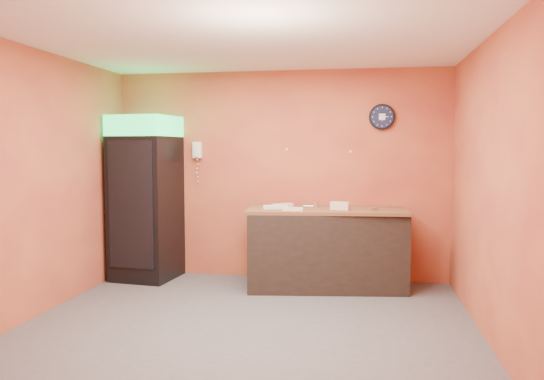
# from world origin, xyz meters

# --- Properties ---
(floor) EXTENTS (4.50, 4.50, 0.00)m
(floor) POSITION_xyz_m (0.00, 0.00, 0.00)
(floor) COLOR #47474C
(floor) RESTS_ON ground
(back_wall) EXTENTS (4.50, 0.02, 2.80)m
(back_wall) POSITION_xyz_m (0.00, 2.00, 1.40)
(back_wall) COLOR #C66A38
(back_wall) RESTS_ON floor
(left_wall) EXTENTS (0.02, 4.00, 2.80)m
(left_wall) POSITION_xyz_m (-2.25, 0.00, 1.40)
(left_wall) COLOR #C66A38
(left_wall) RESTS_ON floor
(right_wall) EXTENTS (0.02, 4.00, 2.80)m
(right_wall) POSITION_xyz_m (2.25, 0.00, 1.40)
(right_wall) COLOR #C66A38
(right_wall) RESTS_ON floor
(ceiling) EXTENTS (4.50, 4.00, 0.02)m
(ceiling) POSITION_xyz_m (0.00, 0.00, 2.80)
(ceiling) COLOR white
(ceiling) RESTS_ON back_wall
(beverage_cooler) EXTENTS (0.85, 0.86, 2.19)m
(beverage_cooler) POSITION_xyz_m (-1.76, 1.60, 1.07)
(beverage_cooler) COLOR black
(beverage_cooler) RESTS_ON floor
(prep_counter) EXTENTS (2.03, 1.11, 0.97)m
(prep_counter) POSITION_xyz_m (0.67, 1.57, 0.48)
(prep_counter) COLOR black
(prep_counter) RESTS_ON floor
(wall_clock) EXTENTS (0.33, 0.06, 0.33)m
(wall_clock) POSITION_xyz_m (1.35, 1.97, 2.17)
(wall_clock) COLOR black
(wall_clock) RESTS_ON back_wall
(wall_phone) EXTENTS (0.12, 0.11, 0.22)m
(wall_phone) POSITION_xyz_m (-1.13, 1.95, 1.74)
(wall_phone) COLOR white
(wall_phone) RESTS_ON back_wall
(butcher_paper) EXTENTS (2.04, 1.03, 0.04)m
(butcher_paper) POSITION_xyz_m (0.67, 1.57, 0.99)
(butcher_paper) COLOR brown
(butcher_paper) RESTS_ON prep_counter
(sub_roll_stack) EXTENTS (0.24, 0.14, 0.10)m
(sub_roll_stack) POSITION_xyz_m (0.84, 1.43, 1.06)
(sub_roll_stack) COLOR #F4E1BD
(sub_roll_stack) RESTS_ON butcher_paper
(wrapped_sandwich_left) EXTENTS (0.32, 0.17, 0.04)m
(wrapped_sandwich_left) POSITION_xyz_m (0.04, 1.41, 1.03)
(wrapped_sandwich_left) COLOR silver
(wrapped_sandwich_left) RESTS_ON butcher_paper
(wrapped_sandwich_mid) EXTENTS (0.26, 0.12, 0.04)m
(wrapped_sandwich_mid) POSITION_xyz_m (0.28, 1.26, 1.03)
(wrapped_sandwich_mid) COLOR silver
(wrapped_sandwich_mid) RESTS_ON butcher_paper
(wrapped_sandwich_right) EXTENTS (0.28, 0.24, 0.04)m
(wrapped_sandwich_right) POSITION_xyz_m (0.09, 1.68, 1.03)
(wrapped_sandwich_right) COLOR silver
(wrapped_sandwich_right) RESTS_ON butcher_paper
(kitchen_tool) EXTENTS (0.06, 0.06, 0.06)m
(kitchen_tool) POSITION_xyz_m (0.52, 1.69, 1.04)
(kitchen_tool) COLOR silver
(kitchen_tool) RESTS_ON butcher_paper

